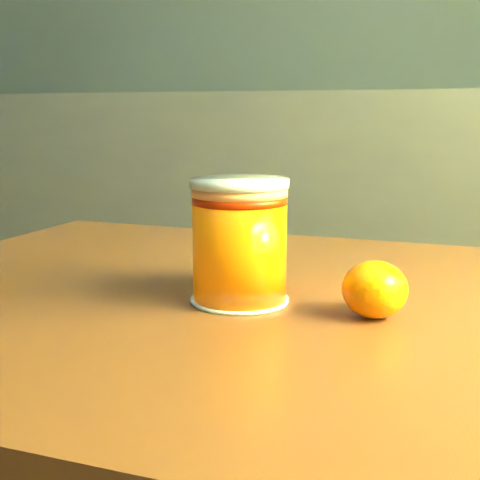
% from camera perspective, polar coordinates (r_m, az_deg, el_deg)
% --- Properties ---
extents(kitchen_counter, '(3.15, 0.60, 0.90)m').
position_cam_1_polar(kitchen_counter, '(2.19, -4.74, 0.42)').
color(kitchen_counter, '#525257').
rests_on(kitchen_counter, ground).
extents(table, '(0.93, 0.67, 0.68)m').
position_cam_1_polar(table, '(0.65, 4.90, -12.56)').
color(table, brown).
rests_on(table, ground).
extents(juice_glass, '(0.09, 0.09, 0.11)m').
position_cam_1_polar(juice_glass, '(0.60, -0.04, -0.17)').
color(juice_glass, '#DF6404').
rests_on(juice_glass, table).
extents(orange_front, '(0.08, 0.08, 0.07)m').
position_cam_1_polar(orange_front, '(0.66, -0.77, -1.27)').
color(orange_front, orange).
rests_on(orange_front, table).
extents(orange_back, '(0.06, 0.06, 0.05)m').
position_cam_1_polar(orange_back, '(0.57, 11.43, -4.14)').
color(orange_back, orange).
rests_on(orange_back, table).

